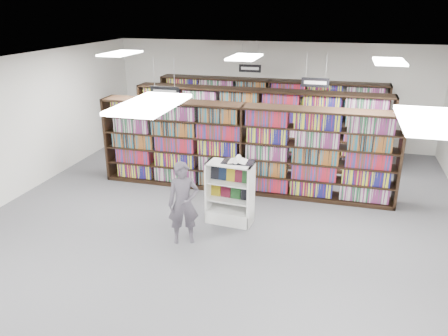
% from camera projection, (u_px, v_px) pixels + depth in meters
% --- Properties ---
extents(floor, '(12.00, 12.00, 0.00)m').
position_uv_depth(floor, '(221.00, 227.00, 8.85)').
color(floor, '#505055').
rests_on(floor, ground).
extents(ceiling, '(10.00, 12.00, 0.10)m').
position_uv_depth(ceiling, '(220.00, 67.00, 7.73)').
color(ceiling, silver).
rests_on(ceiling, wall_back).
extents(wall_back, '(10.00, 0.10, 3.20)m').
position_uv_depth(wall_back, '(271.00, 94.00, 13.71)').
color(wall_back, white).
rests_on(wall_back, ground).
extents(wall_left, '(0.10, 12.00, 3.20)m').
position_uv_depth(wall_left, '(0.00, 134.00, 9.51)').
color(wall_left, white).
rests_on(wall_left, ground).
extents(bookshelf_row_near, '(7.00, 0.60, 2.10)m').
position_uv_depth(bookshelf_row_near, '(243.00, 149.00, 10.29)').
color(bookshelf_row_near, black).
rests_on(bookshelf_row_near, floor).
extents(bookshelf_row_mid, '(7.00, 0.60, 2.10)m').
position_uv_depth(bookshelf_row_mid, '(259.00, 127.00, 12.10)').
color(bookshelf_row_mid, black).
rests_on(bookshelf_row_mid, floor).
extents(bookshelf_row_far, '(7.00, 0.60, 2.10)m').
position_uv_depth(bookshelf_row_far, '(269.00, 113.00, 13.64)').
color(bookshelf_row_far, black).
rests_on(bookshelf_row_far, floor).
extents(aisle_sign_left, '(0.65, 0.02, 0.80)m').
position_uv_depth(aisle_sign_left, '(165.00, 91.00, 9.23)').
color(aisle_sign_left, '#B2B2B7').
rests_on(aisle_sign_left, ceiling).
extents(aisle_sign_right, '(0.65, 0.02, 0.80)m').
position_uv_depth(aisle_sign_right, '(315.00, 82.00, 10.31)').
color(aisle_sign_right, '#B2B2B7').
rests_on(aisle_sign_right, ceiling).
extents(aisle_sign_center, '(0.65, 0.02, 0.80)m').
position_uv_depth(aisle_sign_center, '(250.00, 68.00, 12.60)').
color(aisle_sign_center, '#B2B2B7').
rests_on(aisle_sign_center, ceiling).
extents(troffer_front_center, '(0.60, 1.20, 0.04)m').
position_uv_depth(troffer_front_center, '(150.00, 104.00, 5.03)').
color(troffer_front_center, white).
rests_on(troffer_front_center, ceiling).
extents(troffer_front_right, '(0.60, 1.20, 0.04)m').
position_uv_depth(troffer_front_right, '(431.00, 121.00, 4.30)').
color(troffer_front_right, white).
rests_on(troffer_front_right, ceiling).
extents(troffer_back_left, '(0.60, 1.20, 0.04)m').
position_uv_depth(troffer_back_left, '(120.00, 53.00, 10.28)').
color(troffer_back_left, white).
rests_on(troffer_back_left, ceiling).
extents(troffer_back_center, '(0.60, 1.20, 0.04)m').
position_uv_depth(troffer_back_center, '(245.00, 57.00, 9.55)').
color(troffer_back_center, white).
rests_on(troffer_back_center, ceiling).
extents(troffer_back_right, '(0.60, 1.20, 0.04)m').
position_uv_depth(troffer_back_right, '(389.00, 61.00, 8.82)').
color(troffer_back_right, white).
rests_on(troffer_back_right, ceiling).
extents(endcap_display, '(0.97, 0.54, 1.30)m').
position_uv_depth(endcap_display, '(230.00, 201.00, 8.95)').
color(endcap_display, silver).
rests_on(endcap_display, floor).
extents(open_book, '(0.63, 0.37, 0.13)m').
position_uv_depth(open_book, '(238.00, 161.00, 8.65)').
color(open_book, black).
rests_on(open_book, endcap_display).
extents(shopper, '(0.68, 0.58, 1.59)m').
position_uv_depth(shopper, '(183.00, 203.00, 8.07)').
color(shopper, '#4B4650').
rests_on(shopper, floor).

